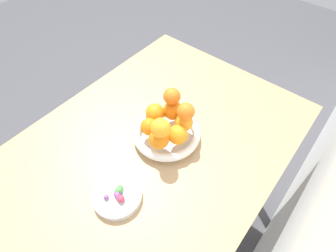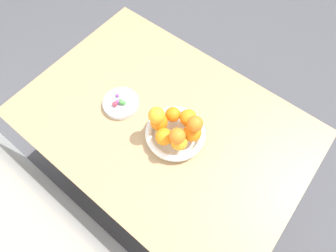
# 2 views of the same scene
# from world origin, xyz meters

# --- Properties ---
(ground_plane) EXTENTS (6.00, 6.00, 0.00)m
(ground_plane) POSITION_xyz_m (0.00, 0.00, 0.00)
(ground_plane) COLOR #4C4C51
(dining_table) EXTENTS (1.10, 0.76, 0.74)m
(dining_table) POSITION_xyz_m (0.00, 0.00, 0.65)
(dining_table) COLOR tan
(dining_table) RESTS_ON ground_plane
(fruit_bowl) EXTENTS (0.22, 0.22, 0.04)m
(fruit_bowl) POSITION_xyz_m (-0.08, 0.02, 0.76)
(fruit_bowl) COLOR white
(fruit_bowl) RESTS_ON dining_table
(candy_dish) EXTENTS (0.14, 0.14, 0.02)m
(candy_dish) POSITION_xyz_m (0.18, 0.05, 0.75)
(candy_dish) COLOR silver
(candy_dish) RESTS_ON dining_table
(orange_0) EXTENTS (0.06, 0.06, 0.06)m
(orange_0) POSITION_xyz_m (-0.03, -0.02, 0.81)
(orange_0) COLOR orange
(orange_0) RESTS_ON fruit_bowl
(orange_1) EXTENTS (0.06, 0.06, 0.06)m
(orange_1) POSITION_xyz_m (-0.02, 0.04, 0.81)
(orange_1) COLOR orange
(orange_1) RESTS_ON fruit_bowl
(orange_2) EXTENTS (0.06, 0.06, 0.06)m
(orange_2) POSITION_xyz_m (-0.06, 0.07, 0.81)
(orange_2) COLOR orange
(orange_2) RESTS_ON fruit_bowl
(orange_3) EXTENTS (0.06, 0.06, 0.06)m
(orange_3) POSITION_xyz_m (-0.12, 0.06, 0.81)
(orange_3) COLOR orange
(orange_3) RESTS_ON fruit_bowl
(orange_4) EXTENTS (0.06, 0.06, 0.06)m
(orange_4) POSITION_xyz_m (-0.13, 0.00, 0.81)
(orange_4) COLOR orange
(orange_4) RESTS_ON fruit_bowl
(orange_5) EXTENTS (0.06, 0.06, 0.06)m
(orange_5) POSITION_xyz_m (-0.09, -0.04, 0.81)
(orange_5) COLOR orange
(orange_5) RESTS_ON fruit_bowl
(orange_6) EXTENTS (0.06, 0.06, 0.06)m
(orange_6) POSITION_xyz_m (-0.02, 0.05, 0.87)
(orange_6) COLOR orange
(orange_6) RESTS_ON orange_1
(orange_7) EXTENTS (0.05, 0.05, 0.05)m
(orange_7) POSITION_xyz_m (-0.13, -0.01, 0.87)
(orange_7) COLOR orange
(orange_7) RESTS_ON orange_4
(orange_8) EXTENTS (0.05, 0.05, 0.05)m
(orange_8) POSITION_xyz_m (-0.11, 0.06, 0.87)
(orange_8) COLOR orange
(orange_8) RESTS_ON orange_3
(candy_ball_0) EXTENTS (0.02, 0.02, 0.02)m
(candy_ball_0) POSITION_xyz_m (0.18, 0.07, 0.77)
(candy_ball_0) COLOR #C6384C
(candy_ball_0) RESTS_ON candy_dish
(candy_ball_1) EXTENTS (0.02, 0.02, 0.02)m
(candy_ball_1) POSITION_xyz_m (0.18, 0.05, 0.77)
(candy_ball_1) COLOR #8C4C99
(candy_ball_1) RESTS_ON candy_dish
(candy_ball_2) EXTENTS (0.02, 0.02, 0.02)m
(candy_ball_2) POSITION_xyz_m (0.16, 0.04, 0.77)
(candy_ball_2) COLOR #4C9947
(candy_ball_2) RESTS_ON candy_dish
(candy_ball_3) EXTENTS (0.01, 0.01, 0.01)m
(candy_ball_3) POSITION_xyz_m (0.20, 0.03, 0.77)
(candy_ball_3) COLOR #8C4C99
(candy_ball_3) RESTS_ON candy_dish
(candy_ball_4) EXTENTS (0.02, 0.02, 0.02)m
(candy_ball_4) POSITION_xyz_m (0.18, 0.06, 0.77)
(candy_ball_4) COLOR #8C4C99
(candy_ball_4) RESTS_ON candy_dish
(candy_ball_5) EXTENTS (0.02, 0.02, 0.02)m
(candy_ball_5) POSITION_xyz_m (0.18, 0.05, 0.77)
(candy_ball_5) COLOR #8C4C99
(candy_ball_5) RESTS_ON candy_dish
(candy_ball_6) EXTENTS (0.02, 0.02, 0.02)m
(candy_ball_6) POSITION_xyz_m (0.17, 0.05, 0.77)
(candy_ball_6) COLOR #4C9947
(candy_ball_6) RESTS_ON candy_dish
(candy_ball_7) EXTENTS (0.02, 0.02, 0.02)m
(candy_ball_7) POSITION_xyz_m (0.17, 0.05, 0.77)
(candy_ball_7) COLOR #4C9947
(candy_ball_7) RESTS_ON candy_dish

